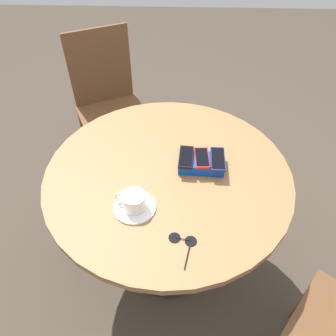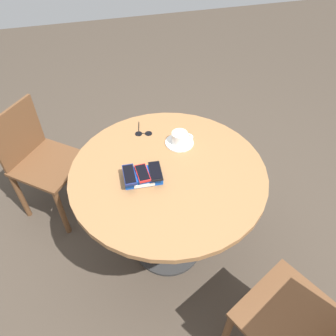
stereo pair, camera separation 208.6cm
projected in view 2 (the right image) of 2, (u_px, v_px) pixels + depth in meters
The scene contains 11 objects.
ground_plane at pixel (168, 246), 2.17m from camera, with size 8.00×8.00×0.00m, color #42382D.
round_table at pixel (168, 186), 1.74m from camera, with size 1.01×1.01×0.71m.
phone_box at pixel (143, 177), 1.60m from camera, with size 0.19×0.11×0.05m.
phone_navy at pixel (129, 175), 1.57m from camera, with size 0.06×0.14×0.01m.
phone_red at pixel (143, 173), 1.58m from camera, with size 0.06×0.12×0.01m.
phone_black at pixel (156, 171), 1.59m from camera, with size 0.06×0.13×0.01m.
saucer at pixel (179, 143), 1.81m from camera, with size 0.16×0.16×0.01m, color white.
coffee_cup at pixel (180, 137), 1.78m from camera, with size 0.12×0.09×0.06m.
sunglasses at pixel (143, 133), 1.87m from camera, with size 0.10×0.14×0.01m.
chair_near_window at pixel (42, 162), 2.13m from camera, with size 0.54×0.54×0.79m.
chair_far_side at pixel (311, 330), 1.35m from camera, with size 0.55×0.55×0.92m.
Camera 2 is at (-0.29, -1.12, 1.90)m, focal length 35.00 mm.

